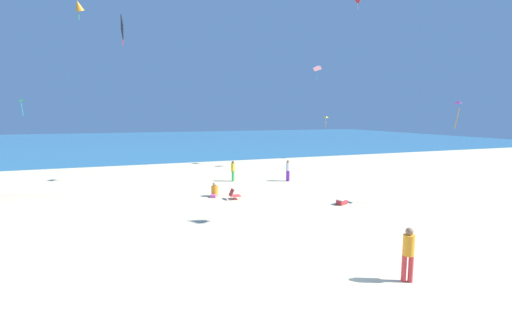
# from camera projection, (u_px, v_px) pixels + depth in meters

# --- Properties ---
(ground_plane) EXTENTS (120.00, 120.00, 0.00)m
(ground_plane) POSITION_uv_depth(u_px,v_px,m) (227.00, 195.00, 19.43)
(ground_plane) COLOR beige
(ocean_water) EXTENTS (120.00, 60.00, 0.05)m
(ocean_water) POSITION_uv_depth(u_px,v_px,m) (160.00, 140.00, 60.61)
(ocean_water) COLOR teal
(ocean_water) RESTS_ON ground_plane
(beach_chair_far_left) EXTENTS (0.59, 0.56, 0.56)m
(beach_chair_far_left) POSITION_uv_depth(u_px,v_px,m) (234.00, 194.00, 18.51)
(beach_chair_far_left) COLOR #D13D3D
(beach_chair_far_left) RESTS_ON ground_plane
(cooler_box) EXTENTS (0.63, 0.52, 0.28)m
(cooler_box) POSITION_uv_depth(u_px,v_px,m) (342.00, 202.00, 17.45)
(cooler_box) COLOR red
(cooler_box) RESTS_ON ground_plane
(person_0) EXTENTS (0.37, 0.37, 1.44)m
(person_0) POSITION_uv_depth(u_px,v_px,m) (288.00, 169.00, 23.53)
(person_0) COLOR purple
(person_0) RESTS_ON ground_plane
(person_1) EXTENTS (0.59, 0.71, 0.79)m
(person_1) POSITION_uv_depth(u_px,v_px,m) (215.00, 191.00, 19.14)
(person_1) COLOR orange
(person_1) RESTS_ON ground_plane
(person_2) EXTENTS (0.42, 0.42, 1.50)m
(person_2) POSITION_uv_depth(u_px,v_px,m) (408.00, 251.00, 9.27)
(person_2) COLOR red
(person_2) RESTS_ON ground_plane
(person_3) EXTENTS (0.39, 0.39, 1.38)m
(person_3) POSITION_uv_depth(u_px,v_px,m) (233.00, 170.00, 23.48)
(person_3) COLOR green
(person_3) RESTS_ON ground_plane
(kite_black) EXTENTS (0.13, 1.20, 1.50)m
(kite_black) POSITION_uv_depth(u_px,v_px,m) (122.00, 27.00, 17.19)
(kite_black) COLOR black
(kite_pink) EXTENTS (0.87, 0.75, 1.33)m
(kite_pink) POSITION_uv_depth(u_px,v_px,m) (316.00, 68.00, 28.90)
(kite_pink) COLOR pink
(kite_orange) EXTENTS (0.94, 1.01, 1.48)m
(kite_orange) POSITION_uv_depth(u_px,v_px,m) (79.00, 6.00, 25.35)
(kite_orange) COLOR orange
(kite_magenta) EXTENTS (0.40, 0.47, 1.37)m
(kite_magenta) POSITION_uv_depth(u_px,v_px,m) (458.00, 103.00, 16.87)
(kite_magenta) COLOR #DB3DA8
(kite_yellow) EXTENTS (0.44, 0.41, 1.13)m
(kite_yellow) POSITION_uv_depth(u_px,v_px,m) (326.00, 117.00, 35.07)
(kite_yellow) COLOR yellow
(kite_green) EXTENTS (0.44, 0.42, 1.47)m
(kite_green) POSITION_uv_depth(u_px,v_px,m) (21.00, 101.00, 30.32)
(kite_green) COLOR green
(kite_red) EXTENTS (0.22, 0.77, 1.24)m
(kite_red) POSITION_uv_depth(u_px,v_px,m) (358.00, 0.00, 29.36)
(kite_red) COLOR red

